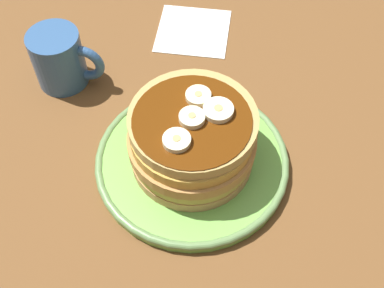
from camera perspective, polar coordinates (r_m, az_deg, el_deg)
name	(u,v)px	position (r cm, az deg, el deg)	size (l,w,h in cm)	color
ground_plane	(192,171)	(63.69, 0.00, -3.17)	(140.00, 140.00, 3.00)	brown
plate	(192,161)	(61.66, 0.00, -1.96)	(24.22, 24.22, 1.71)	#72B74C
pancake_stack	(191,141)	(57.99, -0.07, 0.35)	(15.85, 16.13, 7.83)	tan
banana_slice_0	(192,116)	(54.86, -0.04, 3.26)	(2.97, 2.97, 0.94)	#F3E6B5
banana_slice_1	(194,96)	(56.89, 0.29, 5.64)	(2.99, 2.99, 0.83)	#FBECB8
banana_slice_2	(177,141)	(52.86, -1.79, 0.40)	(3.11, 3.11, 0.90)	beige
banana_slice_3	(218,110)	(55.46, 3.06, 3.91)	(3.50, 3.50, 0.93)	#F5EEC3
coffee_mug	(61,59)	(70.84, -15.01, 9.55)	(10.22, 7.11, 8.21)	#33598C
napkin	(193,31)	(78.84, 0.13, 13.03)	(11.00, 11.00, 0.30)	white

